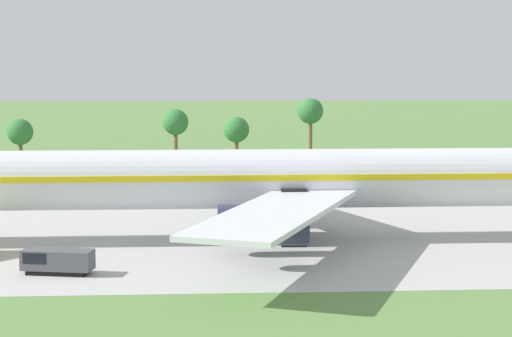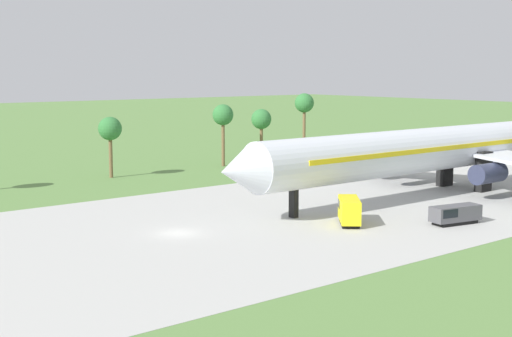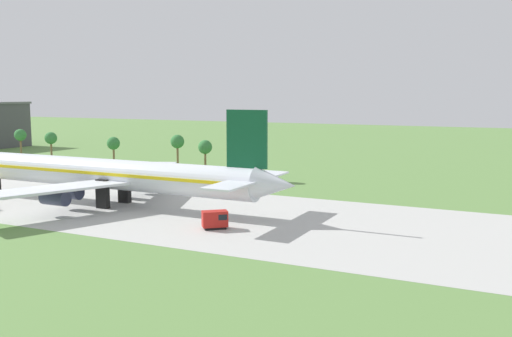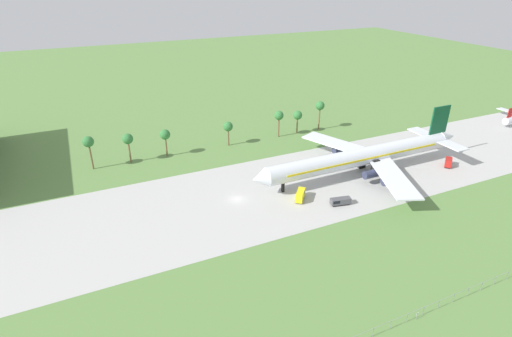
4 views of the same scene
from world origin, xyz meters
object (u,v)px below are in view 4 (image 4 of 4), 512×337
at_px(catering_van, 340,201).
at_px(no_stopping_sign, 417,315).
at_px(jet_airliner, 365,156).
at_px(fuel_truck, 448,162).
at_px(baggage_tug, 300,195).

relative_size(catering_van, no_stopping_sign, 3.61).
xyz_separation_m(jet_airliner, fuel_truck, (28.89, -8.10, -4.42)).
height_order(jet_airliner, fuel_truck, jet_airliner).
height_order(baggage_tug, catering_van, baggage_tug).
xyz_separation_m(baggage_tug, fuel_truck, (56.44, -1.84, 0.04)).
bearing_deg(baggage_tug, fuel_truck, -1.87).
bearing_deg(jet_airliner, no_stopping_sign, -119.20).
distance_m(jet_airliner, catering_van, 23.63).
xyz_separation_m(jet_airliner, baggage_tug, (-27.55, -6.26, -4.46)).
relative_size(jet_airliner, no_stopping_sign, 47.09).
height_order(jet_airliner, no_stopping_sign, jet_airliner).
relative_size(jet_airliner, baggage_tug, 14.56).
height_order(jet_airliner, baggage_tug, jet_airliner).
xyz_separation_m(baggage_tug, catering_van, (8.66, -7.08, -0.40)).
distance_m(jet_airliner, no_stopping_sign, 61.85).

